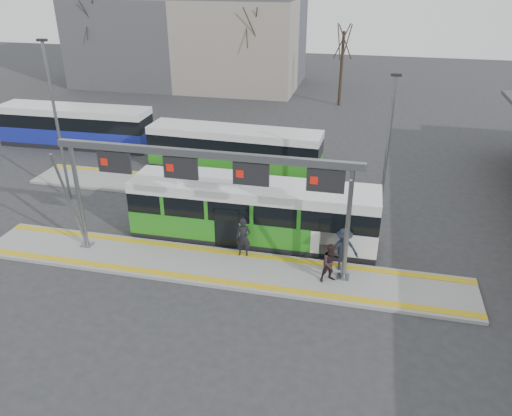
{
  "coord_description": "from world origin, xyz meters",
  "views": [
    {
      "loc": [
        5.9,
        -17.77,
        12.1
      ],
      "look_at": [
        1.08,
        3.0,
        1.65
      ],
      "focal_mm": 35.0,
      "sensor_mm": 36.0,
      "label": 1
    }
  ],
  "objects_px": {
    "gantry": "(207,175)",
    "passenger_c": "(343,249)",
    "hero_bus": "(252,212)",
    "passenger_a": "(243,238)",
    "passenger_b": "(331,263)"
  },
  "relations": [
    {
      "from": "passenger_a",
      "to": "passenger_c",
      "type": "xyz_separation_m",
      "value": [
        4.46,
        -0.14,
        0.07
      ]
    },
    {
      "from": "passenger_a",
      "to": "passenger_b",
      "type": "xyz_separation_m",
      "value": [
        4.02,
        -1.16,
        -0.05
      ]
    },
    {
      "from": "passenger_b",
      "to": "hero_bus",
      "type": "bearing_deg",
      "value": 114.39
    },
    {
      "from": "gantry",
      "to": "passenger_a",
      "type": "distance_m",
      "value": 3.58
    },
    {
      "from": "passenger_b",
      "to": "passenger_c",
      "type": "relative_size",
      "value": 0.88
    },
    {
      "from": "hero_bus",
      "to": "passenger_c",
      "type": "relative_size",
      "value": 5.99
    },
    {
      "from": "hero_bus",
      "to": "passenger_a",
      "type": "bearing_deg",
      "value": -90.36
    },
    {
      "from": "hero_bus",
      "to": "passenger_b",
      "type": "relative_size",
      "value": 6.82
    },
    {
      "from": "passenger_a",
      "to": "passenger_c",
      "type": "height_order",
      "value": "passenger_c"
    },
    {
      "from": "passenger_c",
      "to": "passenger_b",
      "type": "bearing_deg",
      "value": -122.58
    },
    {
      "from": "passenger_a",
      "to": "passenger_c",
      "type": "bearing_deg",
      "value": -6.84
    },
    {
      "from": "passenger_a",
      "to": "passenger_c",
      "type": "relative_size",
      "value": 0.93
    },
    {
      "from": "gantry",
      "to": "passenger_c",
      "type": "xyz_separation_m",
      "value": [
        5.75,
        0.7,
        -3.17
      ]
    },
    {
      "from": "hero_bus",
      "to": "passenger_a",
      "type": "distance_m",
      "value": 1.84
    },
    {
      "from": "gantry",
      "to": "hero_bus",
      "type": "height_order",
      "value": "gantry"
    }
  ]
}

